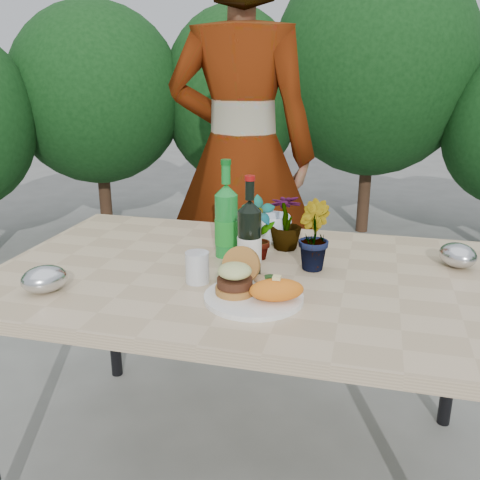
% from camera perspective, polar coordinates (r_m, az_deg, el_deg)
% --- Properties ---
extents(ground, '(80.00, 80.00, 0.00)m').
position_cam_1_polar(ground, '(2.11, 0.58, -22.65)').
color(ground, slate).
rests_on(ground, ground).
extents(patio_table, '(1.60, 1.00, 0.75)m').
position_cam_1_polar(patio_table, '(1.73, 0.66, -5.09)').
color(patio_table, tan).
rests_on(patio_table, ground).
extents(shrub_hedge, '(6.97, 5.25, 2.25)m').
position_cam_1_polar(shrub_hedge, '(3.20, 10.42, 13.86)').
color(shrub_hedge, '#382316').
rests_on(shrub_hedge, ground).
extents(dinner_plate, '(0.28, 0.28, 0.01)m').
position_cam_1_polar(dinner_plate, '(1.51, 1.47, -6.14)').
color(dinner_plate, white).
rests_on(dinner_plate, patio_table).
extents(burger_stack, '(0.11, 0.16, 0.11)m').
position_cam_1_polar(burger_stack, '(1.51, -0.38, -3.81)').
color(burger_stack, '#B7722D').
rests_on(burger_stack, dinner_plate).
extents(sweet_potato, '(0.17, 0.12, 0.06)m').
position_cam_1_polar(sweet_potato, '(1.46, 3.92, -5.34)').
color(sweet_potato, orange).
rests_on(sweet_potato, dinner_plate).
extents(grilled_veg, '(0.08, 0.05, 0.03)m').
position_cam_1_polar(grilled_veg, '(1.58, 2.85, -4.18)').
color(grilled_veg, olive).
rests_on(grilled_veg, dinner_plate).
extents(wine_bottle, '(0.08, 0.08, 0.31)m').
position_cam_1_polar(wine_bottle, '(1.65, 1.02, 0.09)').
color(wine_bottle, black).
rests_on(wine_bottle, patio_table).
extents(sparkling_water, '(0.08, 0.08, 0.33)m').
position_cam_1_polar(sparkling_water, '(1.81, -1.46, 1.96)').
color(sparkling_water, '#177F2B').
rests_on(sparkling_water, patio_table).
extents(plastic_cup, '(0.07, 0.07, 0.09)m').
position_cam_1_polar(plastic_cup, '(1.61, -4.58, -2.92)').
color(plastic_cup, silver).
rests_on(plastic_cup, patio_table).
extents(seedling_left, '(0.14, 0.12, 0.22)m').
position_cam_1_polar(seedling_left, '(1.78, 2.05, 1.25)').
color(seedling_left, '#23501B').
rests_on(seedling_left, patio_table).
extents(seedling_mid, '(0.15, 0.15, 0.22)m').
position_cam_1_polar(seedling_mid, '(1.71, 7.73, 0.49)').
color(seedling_mid, '#245A1E').
rests_on(seedling_mid, patio_table).
extents(seedling_right, '(0.14, 0.14, 0.20)m').
position_cam_1_polar(seedling_right, '(1.89, 4.93, 1.95)').
color(seedling_right, '#26521C').
rests_on(seedling_right, patio_table).
extents(blue_bowl, '(0.16, 0.16, 0.10)m').
position_cam_1_polar(blue_bowl, '(1.97, 3.60, 1.23)').
color(blue_bowl, white).
rests_on(blue_bowl, patio_table).
extents(foil_packet_left, '(0.17, 0.17, 0.08)m').
position_cam_1_polar(foil_packet_left, '(1.64, -20.14, -3.94)').
color(foil_packet_left, silver).
rests_on(foil_packet_left, patio_table).
extents(foil_packet_right, '(0.16, 0.17, 0.08)m').
position_cam_1_polar(foil_packet_right, '(1.87, 22.21, -1.50)').
color(foil_packet_right, silver).
rests_on(foil_packet_right, patio_table).
extents(person, '(0.72, 0.48, 1.94)m').
position_cam_1_polar(person, '(2.55, 0.13, 9.04)').
color(person, '#A16C50').
rests_on(person, ground).
extents(terracotta_pot, '(0.17, 0.17, 0.14)m').
position_cam_1_polar(terracotta_pot, '(4.21, -15.21, -0.45)').
color(terracotta_pot, '#BA5530').
rests_on(terracotta_pot, ground).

